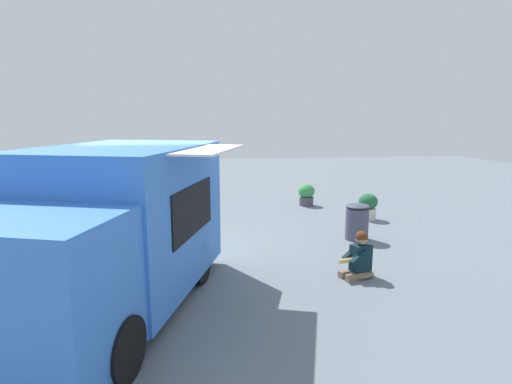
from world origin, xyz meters
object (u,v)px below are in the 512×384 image
Objects in this scene: person_customer at (359,258)px; planter_flowering_far at (61,207)px; planter_flowering_near at (306,194)px; trash_bin at (357,221)px; food_truck at (109,235)px; planter_flowering_side at (368,206)px.

person_customer is 8.37m from planter_flowering_far.
person_customer is 6.01m from planter_flowering_near.
trash_bin is (7.49, -2.88, 0.07)m from planter_flowering_far.
planter_flowering_side is at bearing 37.64° from food_truck.
planter_flowering_side is (8.52, -1.11, 0.02)m from planter_flowering_far.
food_truck is at bearing -66.01° from planter_flowering_far.
planter_flowering_side reaches higher than planter_flowering_near.
person_customer is 1.15× the size of planter_flowering_side.
food_truck is 6.87× the size of planter_flowering_side.
person_customer reaches higher than planter_flowering_far.
planter_flowering_near is 0.82× the size of trash_bin.
planter_flowering_far is at bearing 113.99° from food_truck.
planter_flowering_side is at bearing -58.78° from planter_flowering_near.
trash_bin is (0.21, -3.80, 0.06)m from planter_flowering_near.
person_customer is (4.13, 0.66, -0.80)m from food_truck.
planter_flowering_near is at bearing 7.19° from planter_flowering_far.
planter_flowering_far is at bearing 172.55° from planter_flowering_side.
person_customer reaches higher than planter_flowering_side.
planter_flowering_side reaches higher than planter_flowering_far.
food_truck is 4.25m from person_customer.
food_truck is 5.98× the size of person_customer.
trash_bin is at bearing -21.01° from planter_flowering_far.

